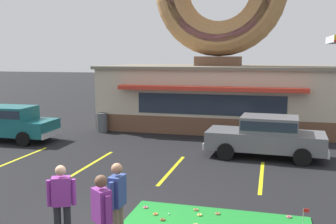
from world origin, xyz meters
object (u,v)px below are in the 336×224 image
(putting_flag_pin, at_px, (305,214))
(golf_ball, at_px, (169,214))
(car_teal, at_px, (9,122))
(pedestrian_leather_jacket_man, at_px, (62,200))
(car_grey, at_px, (266,135))
(trash_bin, at_px, (102,122))
(pedestrian_hooded_kid, at_px, (117,200))
(pedestrian_blue_sweater_man, at_px, (102,216))

(putting_flag_pin, bearing_deg, golf_ball, 177.12)
(car_teal, xyz_separation_m, pedestrian_leather_jacket_man, (7.54, -8.40, 0.05))
(car_grey, distance_m, trash_bin, 8.85)
(pedestrian_hooded_kid, bearing_deg, putting_flag_pin, 22.57)
(putting_flag_pin, height_order, pedestrian_leather_jacket_man, pedestrian_leather_jacket_man)
(putting_flag_pin, xyz_separation_m, trash_bin, (-9.19, 9.73, 0.06))
(putting_flag_pin, relative_size, pedestrian_leather_jacket_man, 0.33)
(car_teal, relative_size, pedestrian_blue_sweater_man, 2.64)
(car_grey, relative_size, pedestrian_hooded_kid, 2.66)
(pedestrian_leather_jacket_man, bearing_deg, trash_bin, 110.44)
(golf_ball, relative_size, car_grey, 0.01)
(pedestrian_leather_jacket_man, bearing_deg, car_teal, 131.91)
(putting_flag_pin, bearing_deg, pedestrian_leather_jacket_man, -160.55)
(putting_flag_pin, height_order, pedestrian_hooded_kid, pedestrian_hooded_kid)
(pedestrian_hooded_kid, distance_m, trash_bin, 12.54)
(pedestrian_leather_jacket_man, bearing_deg, putting_flag_pin, 19.45)
(car_grey, bearing_deg, putting_flag_pin, -81.98)
(golf_ball, xyz_separation_m, pedestrian_blue_sweater_man, (-0.60, -2.54, 0.92))
(pedestrian_hooded_kid, xyz_separation_m, pedestrian_leather_jacket_man, (-1.16, -0.18, -0.05))
(car_teal, xyz_separation_m, trash_bin, (3.27, 3.07, -0.37))
(golf_ball, xyz_separation_m, putting_flag_pin, (3.12, -0.16, 0.39))
(car_teal, xyz_separation_m, pedestrian_hooded_kid, (8.70, -8.22, 0.10))
(golf_ball, distance_m, trash_bin, 11.34)
(pedestrian_leather_jacket_man, distance_m, trash_bin, 12.25)
(car_teal, height_order, trash_bin, car_teal)
(pedestrian_blue_sweater_man, bearing_deg, pedestrian_leather_jacket_man, 151.43)
(golf_ball, xyz_separation_m, pedestrian_leather_jacket_man, (-1.79, -1.89, 0.87))
(pedestrian_blue_sweater_man, height_order, pedestrian_hooded_kid, pedestrian_blue_sweater_man)
(car_grey, xyz_separation_m, pedestrian_leather_jacket_man, (-3.99, -8.33, 0.05))
(car_grey, height_order, pedestrian_hooded_kid, pedestrian_hooded_kid)
(car_grey, xyz_separation_m, pedestrian_hooded_kid, (-2.82, -8.15, 0.10))
(pedestrian_hooded_kid, bearing_deg, pedestrian_leather_jacket_man, -171.39)
(car_teal, bearing_deg, trash_bin, 43.21)
(pedestrian_hooded_kid, bearing_deg, car_teal, 136.62)
(pedestrian_leather_jacket_man, bearing_deg, pedestrian_hooded_kid, 8.61)
(putting_flag_pin, xyz_separation_m, pedestrian_hooded_kid, (-3.75, -1.56, 0.53))
(golf_ball, relative_size, pedestrian_blue_sweater_man, 0.02)
(golf_ball, relative_size, car_teal, 0.01)
(car_teal, distance_m, pedestrian_blue_sweater_man, 12.58)
(golf_ball, bearing_deg, car_grey, 71.17)
(car_grey, distance_m, pedestrian_hooded_kid, 8.63)
(golf_ball, xyz_separation_m, pedestrian_hooded_kid, (-0.63, -1.72, 0.92))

